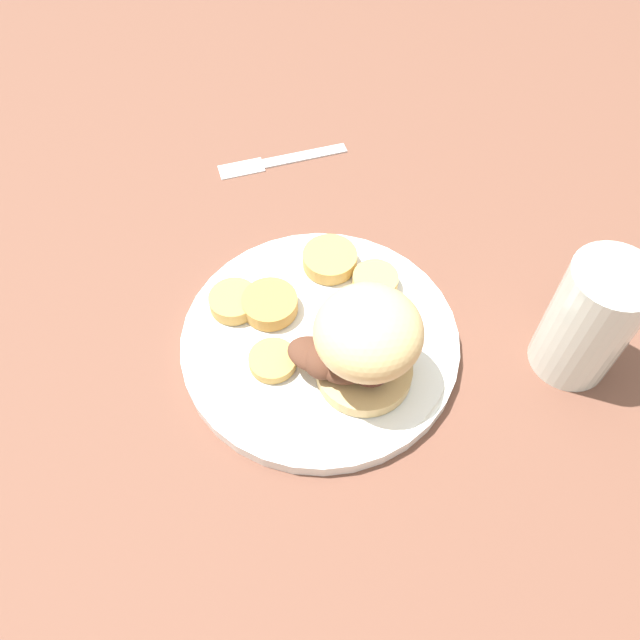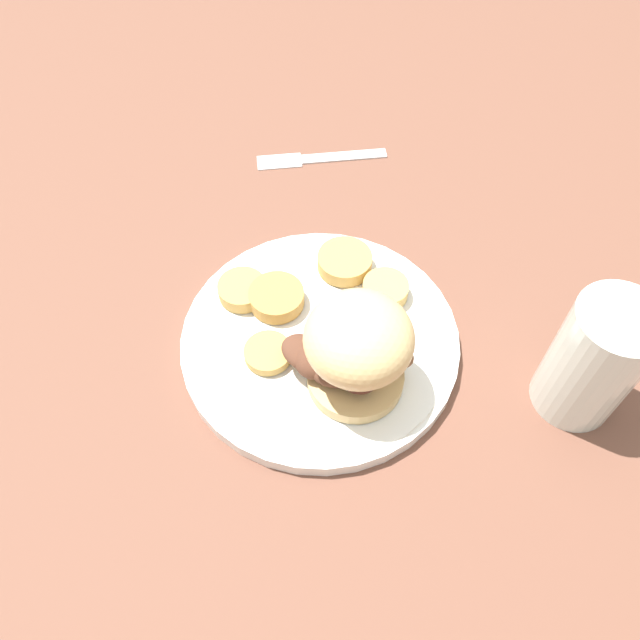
{
  "view_description": "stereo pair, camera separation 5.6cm",
  "coord_description": "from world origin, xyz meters",
  "px_view_note": "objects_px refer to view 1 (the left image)",
  "views": [
    {
      "loc": [
        0.27,
        0.17,
        0.5
      ],
      "look_at": [
        0.0,
        0.0,
        0.04
      ],
      "focal_mm": 35.0,
      "sensor_mm": 36.0,
      "label": 1
    },
    {
      "loc": [
        0.23,
        0.22,
        0.5
      ],
      "look_at": [
        0.0,
        0.0,
        0.04
      ],
      "focal_mm": 35.0,
      "sensor_mm": 36.0,
      "label": 2
    }
  ],
  "objects_px": {
    "dinner_plate": "(320,340)",
    "sandwich": "(363,342)",
    "drinking_glass": "(590,321)",
    "fork": "(281,160)"
  },
  "relations": [
    {
      "from": "dinner_plate",
      "to": "sandwich",
      "type": "relative_size",
      "value": 2.33
    },
    {
      "from": "sandwich",
      "to": "drinking_glass",
      "type": "bearing_deg",
      "value": 130.28
    },
    {
      "from": "dinner_plate",
      "to": "drinking_glass",
      "type": "height_order",
      "value": "drinking_glass"
    },
    {
      "from": "sandwich",
      "to": "drinking_glass",
      "type": "height_order",
      "value": "drinking_glass"
    },
    {
      "from": "dinner_plate",
      "to": "sandwich",
      "type": "bearing_deg",
      "value": 73.2
    },
    {
      "from": "dinner_plate",
      "to": "drinking_glass",
      "type": "relative_size",
      "value": 2.09
    },
    {
      "from": "sandwich",
      "to": "dinner_plate",
      "type": "bearing_deg",
      "value": -106.8
    },
    {
      "from": "fork",
      "to": "sandwich",
      "type": "bearing_deg",
      "value": 47.79
    },
    {
      "from": "dinner_plate",
      "to": "drinking_glass",
      "type": "xyz_separation_m",
      "value": [
        -0.11,
        0.2,
        0.05
      ]
    },
    {
      "from": "dinner_plate",
      "to": "fork",
      "type": "distance_m",
      "value": 0.26
    }
  ]
}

